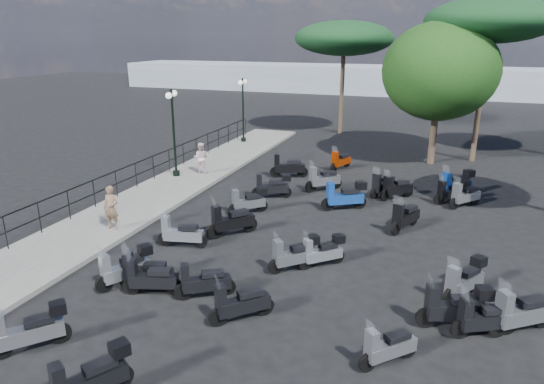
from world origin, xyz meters
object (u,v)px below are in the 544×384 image
(broadleaf_tree, at_px, (440,71))
(scooter_20, at_px, (455,308))
(scooter_6, at_px, (90,379))
(scooter_27, at_px, (464,280))
(scooter_19, at_px, (388,348))
(scooter_0, at_px, (30,330))
(scooter_22, at_px, (396,188))
(scooter_16, at_px, (383,185))
(scooter_21, at_px, (405,217))
(woman, at_px, (111,208))
(scooter_8, at_px, (231,221))
(scooter_15, at_px, (322,252))
(scooter_4, at_px, (272,187))
(scooter_14, at_px, (295,255))
(lamp_post_1, at_px, (173,127))
(scooter_30, at_px, (151,279))
(scooter_2, at_px, (125,268))
(pine_2, at_px, (344,38))
(scooter_11, at_px, (340,161))
(pedestrian_far, at_px, (201,158))
(scooter_7, at_px, (203,282))
(lamp_post_2, at_px, (243,106))
(scooter_25, at_px, (483,319))
(scooter_1, at_px, (146,273))
(scooter_9, at_px, (249,201))
(scooter_28, at_px, (452,192))
(scooter_13, at_px, (240,304))
(scooter_17, at_px, (323,180))
(pine_0, at_px, (490,21))
(scooter_29, at_px, (465,196))
(scooter_5, at_px, (288,167))
(scooter_23, at_px, (456,184))
(scooter_26, at_px, (521,313))

(broadleaf_tree, bearing_deg, scooter_20, -85.57)
(scooter_6, xyz_separation_m, scooter_27, (6.55, 6.36, -0.01))
(scooter_6, distance_m, scooter_19, 5.84)
(scooter_0, relative_size, scooter_22, 1.03)
(scooter_16, xyz_separation_m, scooter_21, (1.21, -3.61, 0.02))
(woman, distance_m, scooter_6, 8.39)
(scooter_8, bearing_deg, scooter_15, -157.27)
(scooter_4, distance_m, scooter_14, 6.54)
(lamp_post_1, distance_m, scooter_30, 11.07)
(scooter_16, relative_size, scooter_22, 1.15)
(scooter_15, distance_m, scooter_21, 4.18)
(scooter_2, height_order, pine_2, pine_2)
(scooter_11, bearing_deg, pedestrian_far, 51.87)
(scooter_7, bearing_deg, broadleaf_tree, -49.47)
(pedestrian_far, distance_m, scooter_0, 13.79)
(lamp_post_2, distance_m, scooter_25, 21.51)
(scooter_1, distance_m, scooter_9, 6.26)
(scooter_21, xyz_separation_m, scooter_28, (1.54, 3.58, -0.02))
(scooter_2, relative_size, scooter_6, 1.00)
(scooter_16, bearing_deg, scooter_13, 109.49)
(scooter_1, bearing_deg, pine_2, -18.55)
(scooter_17, bearing_deg, scooter_22, -135.06)
(scooter_28, bearing_deg, pedestrian_far, 54.98)
(pine_0, relative_size, pine_2, 1.12)
(scooter_2, bearing_deg, scooter_4, -67.97)
(woman, height_order, pedestrian_far, woman)
(woman, distance_m, scooter_29, 13.38)
(scooter_11, relative_size, pine_0, 0.18)
(pedestrian_far, xyz_separation_m, broadleaf_tree, (10.35, 6.21, 3.88))
(scooter_19, distance_m, pine_2, 25.60)
(scooter_28, bearing_deg, lamp_post_1, 58.98)
(lamp_post_2, xyz_separation_m, scooter_13, (7.68, -18.24, -1.91))
(pedestrian_far, height_order, scooter_5, pedestrian_far)
(pine_0, bearing_deg, broadleaf_tree, -146.39)
(scooter_9, relative_size, scooter_22, 0.97)
(woman, bearing_deg, scooter_23, 31.13)
(lamp_post_2, bearing_deg, scooter_4, -67.50)
(scooter_0, distance_m, scooter_15, 7.79)
(scooter_6, bearing_deg, scooter_2, -31.52)
(scooter_2, height_order, scooter_6, same)
(scooter_19, distance_m, scooter_27, 3.74)
(lamp_post_2, relative_size, scooter_6, 2.57)
(scooter_5, bearing_deg, pine_0, -72.56)
(scooter_5, bearing_deg, scooter_25, -163.00)
(scooter_13, xyz_separation_m, scooter_19, (3.51, -0.46, -0.05))
(scooter_26, bearing_deg, lamp_post_1, 22.42)
(lamp_post_2, xyz_separation_m, scooter_7, (6.36, -17.58, -1.93))
(scooter_11, relative_size, scooter_19, 1.30)
(scooter_30, bearing_deg, scooter_11, -26.06)
(scooter_19, relative_size, pine_0, 0.14)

